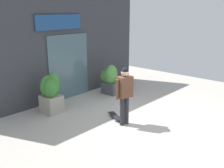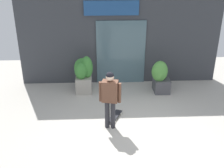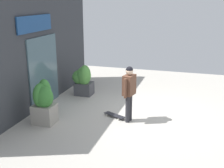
% 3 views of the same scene
% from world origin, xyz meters
% --- Properties ---
extents(ground_plane, '(12.00, 12.00, 0.00)m').
position_xyz_m(ground_plane, '(0.00, 0.00, 0.00)').
color(ground_plane, '#B2ADA3').
extents(building_facade, '(7.22, 0.31, 3.67)m').
position_xyz_m(building_facade, '(-0.00, 3.50, 1.82)').
color(building_facade, '#383A3F').
rests_on(building_facade, ground_plane).
extents(skateboarder, '(0.59, 0.34, 1.67)m').
position_xyz_m(skateboarder, '(-0.48, 0.31, 1.02)').
color(skateboarder, '#28282D').
rests_on(skateboarder, ground_plane).
extents(skateboard, '(0.49, 0.75, 0.08)m').
position_xyz_m(skateboard, '(-0.33, 0.79, 0.06)').
color(skateboard, black).
rests_on(skateboard, ground_plane).
extents(planter_box_left, '(0.64, 0.64, 1.29)m').
position_xyz_m(planter_box_left, '(-1.31, 2.63, 0.68)').
color(planter_box_left, gray).
rests_on(planter_box_left, ground_plane).
extents(planter_box_right, '(0.65, 0.72, 1.17)m').
position_xyz_m(planter_box_right, '(1.32, 2.49, 0.64)').
color(planter_box_right, '#47474C').
rests_on(planter_box_right, ground_plane).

